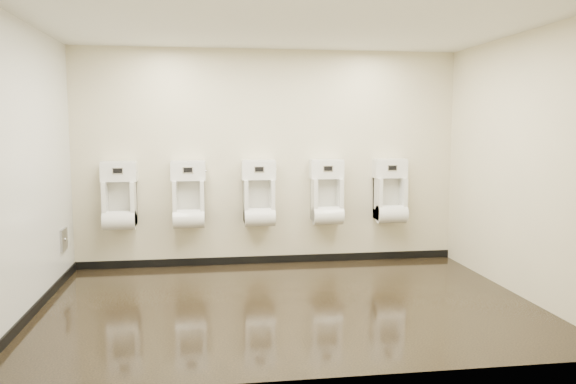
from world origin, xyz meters
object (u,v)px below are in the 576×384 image
Objects in this scene: urinal_0 at (119,201)px; urinal_4 at (390,196)px; urinal_3 at (327,197)px; access_panel at (64,240)px; urinal_1 at (189,199)px; urinal_2 at (259,198)px.

urinal_0 is 1.00× the size of urinal_4.
urinal_4 is at bearing 0.00° from urinal_3.
access_panel is 0.81m from urinal_0.
urinal_4 is (2.65, 0.00, 0.00)m from urinal_1.
urinal_2 is 0.89m from urinal_3.
urinal_3 reaches higher than access_panel.
urinal_1 is at bearing 180.00° from urinal_3.
urinal_3 is (3.22, 0.40, 0.40)m from access_panel.
urinal_0 is at bearing 34.50° from access_panel.
urinal_2 is at bearing 0.00° from urinal_1.
urinal_4 is (1.76, 0.00, 0.00)m from urinal_2.
urinal_3 is (2.64, 0.00, 0.00)m from urinal_0.
urinal_0 and urinal_1 have the same top height.
urinal_4 is (4.09, 0.40, 0.40)m from access_panel.
urinal_0 is 1.00× the size of urinal_3.
access_panel is at bearing -174.38° from urinal_4.
urinal_2 reaches higher than access_panel.
urinal_1 is 1.00× the size of urinal_2.
urinal_0 is 3.50m from urinal_4.
urinal_1 is 1.00× the size of urinal_3.
urinal_2 is at bearing 180.00° from urinal_4.
urinal_1 and urinal_3 have the same top height.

